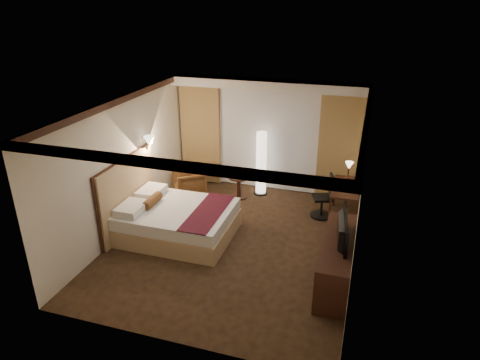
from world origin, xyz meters
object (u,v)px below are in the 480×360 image
(dresser, at_px, (337,260))
(desk, at_px, (344,203))
(floor_lamp, at_px, (261,163))
(bed, at_px, (178,221))
(armchair, at_px, (189,181))
(office_chair, at_px, (322,196))
(television, at_px, (339,223))
(side_table, at_px, (239,187))

(dresser, bearing_deg, desk, 91.27)
(desk, bearing_deg, floor_lamp, 160.99)
(bed, xyz_separation_m, armchair, (-0.55, 1.81, 0.04))
(office_chair, bearing_deg, television, -96.34)
(floor_lamp, relative_size, dresser, 0.79)
(floor_lamp, height_order, office_chair, floor_lamp)
(bed, distance_m, floor_lamp, 2.66)
(bed, bearing_deg, side_table, 72.69)
(armchair, bearing_deg, floor_lamp, 73.85)
(television, bearing_deg, side_table, 37.62)
(armchair, height_order, office_chair, office_chair)
(bed, height_order, dresser, dresser)
(floor_lamp, bearing_deg, bed, -114.04)
(dresser, bearing_deg, bed, 169.93)
(bed, bearing_deg, television, -10.17)
(office_chair, relative_size, television, 0.89)
(armchair, distance_m, desk, 3.63)
(dresser, distance_m, television, 0.70)
(television, bearing_deg, armchair, 50.79)
(side_table, relative_size, office_chair, 0.57)
(bed, relative_size, floor_lamp, 1.36)
(armchair, distance_m, office_chair, 3.17)
(floor_lamp, bearing_deg, dresser, -54.97)
(side_table, bearing_deg, armchair, -170.05)
(desk, height_order, dresser, dresser)
(dresser, xyz_separation_m, television, (-0.03, 0.00, 0.70))
(floor_lamp, relative_size, office_chair, 1.61)
(floor_lamp, distance_m, office_chair, 1.74)
(office_chair, distance_m, dresser, 2.26)
(bed, distance_m, desk, 3.52)
(bed, xyz_separation_m, office_chair, (2.61, 1.65, 0.17))
(floor_lamp, distance_m, dresser, 3.62)
(office_chair, relative_size, dresser, 0.49)
(bed, height_order, television, television)
(armchair, height_order, floor_lamp, floor_lamp)
(armchair, bearing_deg, dresser, 21.34)
(side_table, xyz_separation_m, office_chair, (1.99, -0.37, 0.21))
(floor_lamp, bearing_deg, television, -55.36)
(side_table, xyz_separation_m, dresser, (2.50, -2.57, 0.11))
(bed, height_order, floor_lamp, floor_lamp)
(dresser, bearing_deg, television, 180.00)
(side_table, xyz_separation_m, floor_lamp, (0.44, 0.37, 0.50))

